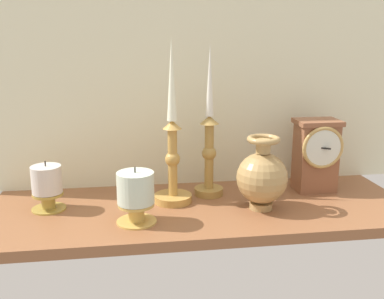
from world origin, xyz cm
name	(u,v)px	position (x,y,z in cm)	size (l,w,h in cm)	color
ground_plane	(202,211)	(0.00, 0.00, -1.20)	(100.00, 36.00, 2.40)	brown
back_wall	(191,63)	(0.00, 18.50, 32.50)	(120.00, 2.00, 65.00)	beige
mantel_clock	(316,154)	(31.04, 6.96, 9.79)	(11.10, 9.99, 18.74)	brown
candlestick_tall_left	(209,147)	(3.02, 7.57, 12.63)	(7.35, 7.35, 37.83)	#A88340
candlestick_tall_center	(172,151)	(-6.56, 3.79, 12.73)	(9.23, 9.23, 39.30)	#BF9044
brass_vase_bulbous	(262,176)	(13.44, -3.65, 7.92)	(11.92, 11.92, 17.38)	tan
pillar_candle_front	(136,194)	(-15.67, -7.48, 6.41)	(8.71, 8.71, 12.54)	tan
pillar_candle_near_clock	(47,186)	(-35.84, 2.88, 5.80)	(7.86, 7.86, 11.75)	#AF933E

